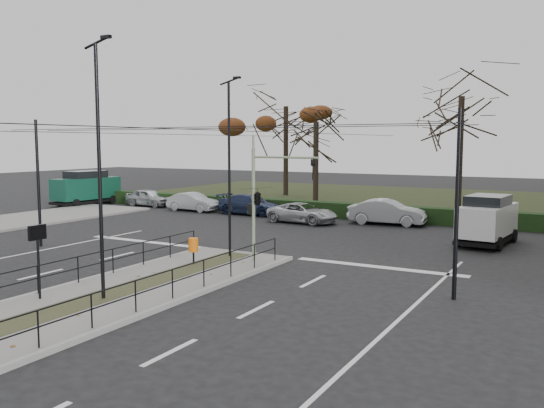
{
  "coord_description": "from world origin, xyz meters",
  "views": [
    {
      "loc": [
        13.18,
        -16.32,
        4.95
      ],
      "look_at": [
        0.41,
        6.72,
        2.11
      ],
      "focal_mm": 38.0,
      "sensor_mm": 36.0,
      "label": 1
    }
  ],
  "objects_px": {
    "parked_car_first": "(149,198)",
    "parked_car_third": "(251,205)",
    "parked_car_fifth": "(387,212)",
    "bare_tree_center": "(461,105)",
    "streetlamp_median_near": "(100,169)",
    "green_van": "(86,187)",
    "parked_car_second": "(193,202)",
    "parked_car_fourth": "(303,213)",
    "white_van": "(487,219)",
    "info_panel": "(37,241)",
    "rust_tree": "(286,106)",
    "streetlamp_median_far": "(230,166)",
    "bare_tree_near": "(316,128)",
    "traffic_light": "(259,196)",
    "litter_bin": "(193,245)"
  },
  "relations": [
    {
      "from": "parked_car_fourth",
      "to": "white_van",
      "type": "bearing_deg",
      "value": -97.88
    },
    {
      "from": "info_panel",
      "to": "bare_tree_center",
      "type": "xyz_separation_m",
      "value": [
        6.42,
        31.0,
        5.65
      ]
    },
    {
      "from": "parked_car_second",
      "to": "litter_bin",
      "type": "bearing_deg",
      "value": -140.73
    },
    {
      "from": "traffic_light",
      "to": "white_van",
      "type": "distance_m",
      "value": 11.99
    },
    {
      "from": "streetlamp_median_near",
      "to": "green_van",
      "type": "distance_m",
      "value": 29.7
    },
    {
      "from": "parked_car_fourth",
      "to": "bare_tree_near",
      "type": "bearing_deg",
      "value": 25.44
    },
    {
      "from": "traffic_light",
      "to": "green_van",
      "type": "distance_m",
      "value": 26.56
    },
    {
      "from": "parked_car_fifth",
      "to": "bare_tree_center",
      "type": "bearing_deg",
      "value": -19.45
    },
    {
      "from": "streetlamp_median_near",
      "to": "parked_car_third",
      "type": "bearing_deg",
      "value": 109.3
    },
    {
      "from": "parked_car_second",
      "to": "rust_tree",
      "type": "distance_m",
      "value": 15.47
    },
    {
      "from": "parked_car_first",
      "to": "bare_tree_center",
      "type": "height_order",
      "value": "bare_tree_center"
    },
    {
      "from": "white_van",
      "to": "green_van",
      "type": "bearing_deg",
      "value": 173.77
    },
    {
      "from": "parked_car_second",
      "to": "green_van",
      "type": "height_order",
      "value": "green_van"
    },
    {
      "from": "parked_car_first",
      "to": "green_van",
      "type": "xyz_separation_m",
      "value": [
        -4.95,
        -1.66,
        0.72
      ]
    },
    {
      "from": "info_panel",
      "to": "parked_car_second",
      "type": "height_order",
      "value": "info_panel"
    },
    {
      "from": "traffic_light",
      "to": "rust_tree",
      "type": "distance_m",
      "value": 30.41
    },
    {
      "from": "parked_car_fourth",
      "to": "streetlamp_median_far",
      "type": "bearing_deg",
      "value": -164.58
    },
    {
      "from": "parked_car_first",
      "to": "bare_tree_center",
      "type": "xyz_separation_m",
      "value": [
        21.62,
        8.52,
        6.93
      ]
    },
    {
      "from": "info_panel",
      "to": "bare_tree_near",
      "type": "height_order",
      "value": "bare_tree_near"
    },
    {
      "from": "streetlamp_median_far",
      "to": "bare_tree_center",
      "type": "height_order",
      "value": "bare_tree_center"
    },
    {
      "from": "traffic_light",
      "to": "streetlamp_median_near",
      "type": "distance_m",
      "value": 7.42
    },
    {
      "from": "traffic_light",
      "to": "parked_car_second",
      "type": "distance_m",
      "value": 19.11
    },
    {
      "from": "parked_car_second",
      "to": "parked_car_first",
      "type": "bearing_deg",
      "value": 82.15
    },
    {
      "from": "green_van",
      "to": "streetlamp_median_near",
      "type": "bearing_deg",
      "value": -42.23
    },
    {
      "from": "streetlamp_median_far",
      "to": "white_van",
      "type": "xyz_separation_m",
      "value": [
        8.94,
        9.03,
        -2.68
      ]
    },
    {
      "from": "streetlamp_median_far",
      "to": "green_van",
      "type": "height_order",
      "value": "streetlamp_median_far"
    },
    {
      "from": "info_panel",
      "to": "parked_car_fifth",
      "type": "xyz_separation_m",
      "value": [
        4.1,
        21.73,
        -1.19
      ]
    },
    {
      "from": "parked_car_first",
      "to": "rust_tree",
      "type": "height_order",
      "value": "rust_tree"
    },
    {
      "from": "litter_bin",
      "to": "parked_car_second",
      "type": "bearing_deg",
      "value": 126.81
    },
    {
      "from": "parked_car_third",
      "to": "streetlamp_median_far",
      "type": "bearing_deg",
      "value": -150.84
    },
    {
      "from": "bare_tree_near",
      "to": "bare_tree_center",
      "type": "bearing_deg",
      "value": -0.39
    },
    {
      "from": "parked_car_second",
      "to": "green_van",
      "type": "bearing_deg",
      "value": 96.87
    },
    {
      "from": "parked_car_first",
      "to": "parked_car_second",
      "type": "distance_m",
      "value": 5.02
    },
    {
      "from": "streetlamp_median_far",
      "to": "bare_tree_near",
      "type": "relative_size",
      "value": 0.87
    },
    {
      "from": "rust_tree",
      "to": "streetlamp_median_far",
      "type": "bearing_deg",
      "value": -67.02
    },
    {
      "from": "streetlamp_median_far",
      "to": "parked_car_third",
      "type": "distance_m",
      "value": 15.52
    },
    {
      "from": "green_van",
      "to": "parked_car_first",
      "type": "bearing_deg",
      "value": 18.53
    },
    {
      "from": "info_panel",
      "to": "streetlamp_median_far",
      "type": "xyz_separation_m",
      "value": [
        1.49,
        8.45,
        1.99
      ]
    },
    {
      "from": "streetlamp_median_far",
      "to": "rust_tree",
      "type": "xyz_separation_m",
      "value": [
        -11.3,
        26.65,
        4.23
      ]
    },
    {
      "from": "parked_car_first",
      "to": "parked_car_third",
      "type": "bearing_deg",
      "value": -91.1
    },
    {
      "from": "rust_tree",
      "to": "info_panel",
      "type": "bearing_deg",
      "value": -74.39
    },
    {
      "from": "green_van",
      "to": "rust_tree",
      "type": "bearing_deg",
      "value": 54.08
    },
    {
      "from": "traffic_light",
      "to": "streetlamp_median_far",
      "type": "height_order",
      "value": "streetlamp_median_far"
    },
    {
      "from": "streetlamp_median_near",
      "to": "white_van",
      "type": "relative_size",
      "value": 1.69
    },
    {
      "from": "bare_tree_near",
      "to": "parked_car_fifth",
      "type": "distance_m",
      "value": 14.06
    },
    {
      "from": "parked_car_fourth",
      "to": "white_van",
      "type": "xyz_separation_m",
      "value": [
        11.14,
        -2.47,
        0.64
      ]
    },
    {
      "from": "info_panel",
      "to": "streetlamp_median_far",
      "type": "height_order",
      "value": "streetlamp_median_far"
    },
    {
      "from": "parked_car_second",
      "to": "bare_tree_near",
      "type": "xyz_separation_m",
      "value": [
        5.33,
        9.49,
        5.46
      ]
    },
    {
      "from": "parked_car_second",
      "to": "streetlamp_median_near",
      "type": "bearing_deg",
      "value": -147.34
    },
    {
      "from": "traffic_light",
      "to": "litter_bin",
      "type": "xyz_separation_m",
      "value": [
        -2.14,
        -1.55,
        -1.94
      ]
    }
  ]
}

